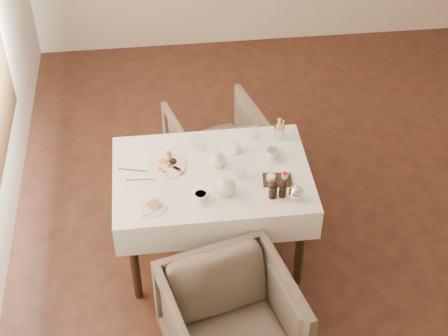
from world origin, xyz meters
name	(u,v)px	position (x,y,z in m)	size (l,w,h in m)	color
table	(212,186)	(-0.80, -0.35, 0.64)	(1.28, 0.88, 0.75)	black
armchair_near	(231,325)	(-0.78, -1.25, 0.34)	(0.73, 0.75, 0.68)	#4E4239
armchair_far	(217,145)	(-0.68, 0.45, 0.31)	(0.67, 0.69, 0.62)	#4E4239
breakfast_plate	(166,166)	(-1.09, -0.26, 0.76)	(0.25, 0.25, 0.03)	white
side_plate	(152,207)	(-1.20, -0.63, 0.76)	(0.17, 0.16, 0.02)	white
teapot_centre	(217,159)	(-0.76, -0.29, 0.81)	(0.15, 0.12, 0.12)	white
teapot_front	(226,186)	(-0.73, -0.56, 0.82)	(0.17, 0.13, 0.14)	white
creamer	(236,148)	(-0.62, -0.17, 0.79)	(0.06, 0.06, 0.07)	white
teacup_near	(201,197)	(-0.89, -0.60, 0.78)	(0.12, 0.12, 0.06)	white
teacup_far	(272,154)	(-0.39, -0.25, 0.79)	(0.14, 0.14, 0.07)	white
glass_left	(198,142)	(-0.86, -0.09, 0.80)	(0.07, 0.07, 0.09)	silver
glass_mid	(241,172)	(-0.62, -0.42, 0.80)	(0.07, 0.07, 0.10)	silver
glass_right	(255,133)	(-0.47, -0.03, 0.80)	(0.06, 0.06, 0.09)	silver
condiment_board	(277,179)	(-0.39, -0.48, 0.77)	(0.20, 0.14, 0.05)	black
pepper_mill_left	(273,190)	(-0.45, -0.62, 0.82)	(0.06, 0.06, 0.12)	black
pepper_mill_right	(283,189)	(-0.38, -0.62, 0.81)	(0.06, 0.06, 0.11)	black
silver_pot	(296,192)	(-0.31, -0.65, 0.82)	(0.11, 0.09, 0.12)	white
fries_cup	(279,130)	(-0.31, -0.05, 0.82)	(0.08, 0.08, 0.16)	silver
cutlery_fork	(133,170)	(-1.31, -0.27, 0.76)	(0.02, 0.20, 0.00)	silver
cutlery_knife	(140,180)	(-1.26, -0.37, 0.76)	(0.01, 0.18, 0.00)	silver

